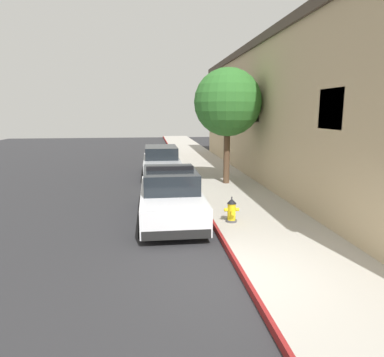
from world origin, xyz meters
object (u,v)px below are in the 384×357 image
Objects in this scene: street_tree at (228,103)px; fire_hydrant at (232,210)px; police_cruiser at (170,196)px; parked_car_silver_ahead at (161,162)px.

fire_hydrant is at bearing -100.89° from street_tree.
street_tree is at bearing 58.33° from police_cruiser.
parked_car_silver_ahead is 0.95× the size of street_tree.
fire_hydrant is at bearing -78.47° from parked_car_silver_ahead.
fire_hydrant is at bearing -31.53° from police_cruiser.
street_tree is at bearing -46.31° from parked_car_silver_ahead.
parked_car_silver_ahead is at bearing 101.53° from fire_hydrant.
police_cruiser is 7.54m from parked_car_silver_ahead.
street_tree is at bearing 79.11° from fire_hydrant.
police_cruiser is at bearing -121.67° from street_tree.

